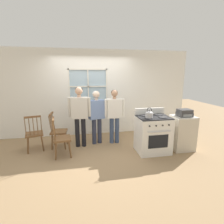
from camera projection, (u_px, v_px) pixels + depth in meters
ground_plane at (97, 151)px, 4.53m from camera, size 16.00×16.00×0.00m
wall_back at (92, 94)px, 5.58m from camera, size 6.40×0.16×2.70m
chair_by_window at (58, 132)px, 4.68m from camera, size 0.43×0.45×0.96m
chair_near_wall at (34, 134)px, 4.48m from camera, size 0.50×0.49×0.96m
chair_center_cluster at (61, 139)px, 4.17m from camera, size 0.45×0.46×0.96m
person_elderly_left at (80, 111)px, 4.62m from camera, size 0.60×0.25×1.63m
person_teen_center at (96, 112)px, 4.84m from camera, size 0.59×0.32×1.50m
person_adult_right at (114, 112)px, 4.88m from camera, size 0.56×0.24×1.53m
stove at (153, 134)px, 4.41m from camera, size 0.80×0.68×1.08m
kettle at (149, 114)px, 4.13m from camera, size 0.21×0.17×0.25m
potted_plant at (97, 101)px, 5.57m from camera, size 0.12×0.12×0.28m
side_counter at (182, 133)px, 4.57m from camera, size 0.55×0.50×0.90m
stereo at (184, 113)px, 4.43m from camera, size 0.34×0.29×0.18m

